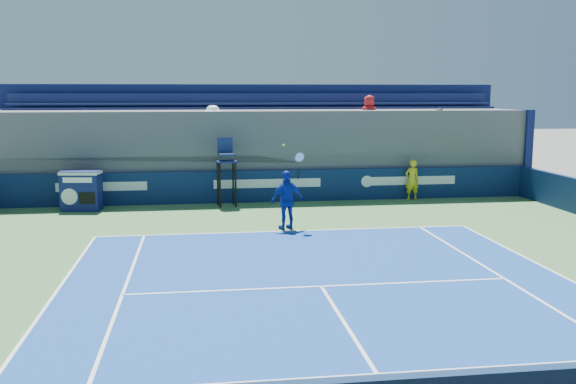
{
  "coord_description": "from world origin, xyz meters",
  "views": [
    {
      "loc": [
        -2.51,
        -6.48,
        4.1
      ],
      "look_at": [
        0.0,
        11.5,
        1.25
      ],
      "focal_mm": 40.0,
      "sensor_mm": 36.0,
      "label": 1
    }
  ],
  "objects": [
    {
      "name": "ball_person",
      "position": [
        5.5,
        16.78,
        0.78
      ],
      "size": [
        0.6,
        0.43,
        1.54
      ],
      "primitive_type": "imported",
      "rotation": [
        0.0,
        0.0,
        3.26
      ],
      "color": "yellow",
      "rests_on": "apron"
    },
    {
      "name": "umpire_chair",
      "position": [
        -1.55,
        16.41,
        1.53
      ],
      "size": [
        0.77,
        0.77,
        2.48
      ],
      "color": "black",
      "rests_on": "ground"
    },
    {
      "name": "stadium_seating",
      "position": [
        -0.0,
        19.15,
        1.84
      ],
      "size": [
        21.0,
        4.05,
        4.4
      ],
      "color": "#58585D",
      "rests_on": "ground"
    },
    {
      "name": "back_hoarding",
      "position": [
        0.0,
        17.1,
        0.6
      ],
      "size": [
        20.4,
        0.21,
        1.2
      ],
      "color": "#0C1B44",
      "rests_on": "ground"
    },
    {
      "name": "match_clock",
      "position": [
        -6.58,
        16.25,
        0.74
      ],
      "size": [
        1.41,
        0.9,
        1.4
      ],
      "color": "#101853",
      "rests_on": "ground"
    },
    {
      "name": "tennis_player",
      "position": [
        0.07,
        12.18,
        0.9
      ],
      "size": [
        1.12,
        0.74,
        2.57
      ],
      "color": "#122A98",
      "rests_on": "apron"
    }
  ]
}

